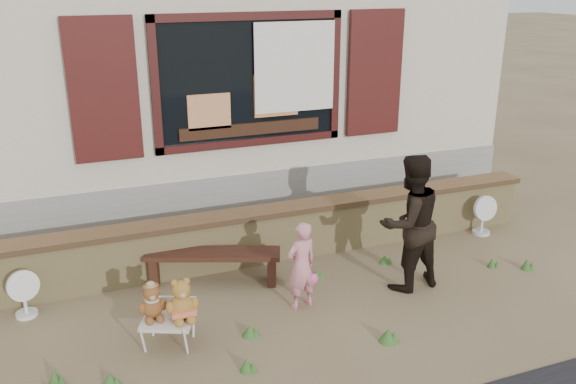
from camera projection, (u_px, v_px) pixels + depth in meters
name	position (u px, v px, depth m)	size (l,w,h in m)	color
ground	(308.00, 294.00, 6.74)	(80.00, 80.00, 0.00)	brown
shopfront	(202.00, 60.00, 10.00)	(8.04, 5.13, 4.00)	#A79F87
brick_wall	(276.00, 232.00, 7.50)	(7.10, 0.36, 0.67)	tan
bench	(213.00, 260.00, 6.90)	(1.53, 0.84, 0.39)	black
folding_chair	(168.00, 320.00, 5.74)	(0.60, 0.57, 0.29)	beige
teddy_bear_left	(152.00, 300.00, 5.67)	(0.27, 0.23, 0.36)	brown
teddy_bear_right	(181.00, 298.00, 5.65)	(0.31, 0.27, 0.42)	olive
child	(302.00, 265.00, 6.33)	(0.35, 0.23, 0.97)	pink
adult	(410.00, 223.00, 6.65)	(0.75, 0.59, 1.55)	black
fan_left	(23.00, 293.00, 6.23)	(0.34, 0.22, 0.52)	white
fan_right	(483.00, 215.00, 8.21)	(0.34, 0.23, 0.56)	silver
grass_tufts	(297.00, 322.00, 6.07)	(5.49, 1.64, 0.16)	#345F26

